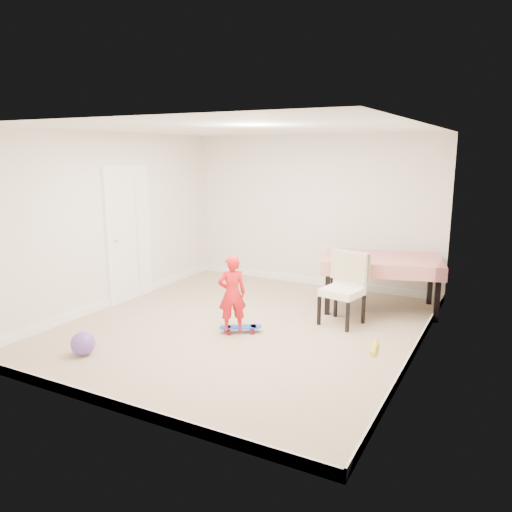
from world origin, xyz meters
The scene contains 17 objects.
ground centered at (0.00, 0.00, 0.00)m, with size 5.00×5.00×0.00m, color tan.
ceiling centered at (0.00, 0.00, 2.58)m, with size 4.50×5.00×0.04m, color silver.
wall_back centered at (0.00, 2.48, 1.30)m, with size 4.50×0.04×2.60m, color silver.
wall_front centered at (0.00, -2.48, 1.30)m, with size 4.50×0.04×2.60m, color silver.
wall_left centered at (-2.23, 0.00, 1.30)m, with size 0.04×5.00×2.60m, color silver.
wall_right centered at (2.23, 0.00, 1.30)m, with size 0.04×5.00×2.60m, color silver.
door centered at (-2.22, 0.30, 1.02)m, with size 0.10×0.94×2.11m, color white.
baseboard_back centered at (0.00, 2.49, 0.06)m, with size 4.50×0.02×0.12m, color white.
baseboard_front centered at (0.00, -2.49, 0.06)m, with size 4.50×0.02×0.12m, color white.
baseboard_left centered at (-2.24, 0.00, 0.06)m, with size 0.02×5.00×0.12m, color white.
baseboard_right centered at (2.24, 0.00, 0.06)m, with size 0.02×5.00×0.12m, color white.
dining_table centered at (1.44, 1.64, 0.40)m, with size 1.69×1.06×0.80m, color #AE1B09, non-canonical shape.
dining_chair centered at (1.14, 0.73, 0.49)m, with size 0.54×0.62×0.99m, color silver, non-canonical shape.
skateboard centered at (0.08, -0.20, 0.04)m, with size 0.55×0.20×0.08m, color blue, non-canonical shape.
child centered at (0.01, -0.29, 0.50)m, with size 0.37×0.24×1.00m, color red.
balloon centered at (-1.17, -1.70, 0.14)m, with size 0.28×0.28×0.28m, color #6849AF.
foam_toy centered at (1.79, 0.02, 0.03)m, with size 0.06×0.06×0.40m, color yellow.
Camera 1 is at (3.15, -5.57, 2.34)m, focal length 35.00 mm.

